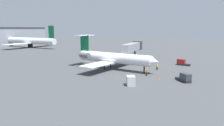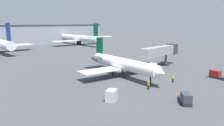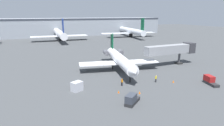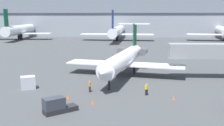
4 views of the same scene
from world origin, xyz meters
name	(u,v)px [view 3 (image 3 of 4)]	position (x,y,z in m)	size (l,w,h in m)	color
ground_plane	(108,72)	(0.00, 0.00, -0.05)	(400.00, 400.00, 0.10)	#424447
regional_jet	(119,59)	(3.37, 0.15, 3.30)	(22.56, 27.31, 9.47)	white
jet_bridge	(173,49)	(21.16, -0.93, 4.85)	(17.51, 3.27, 6.55)	gray
ground_crew_marshaller	(156,79)	(6.91, -12.38, 0.86)	(0.46, 0.47, 1.69)	black
ground_crew_loader	(122,82)	(-1.39, -11.41, 0.86)	(0.26, 0.40, 1.69)	black
baggage_tug_lead	(210,81)	(17.32, -18.29, 0.84)	(2.26, 4.21, 1.90)	#262628
baggage_tug_trailing	(132,100)	(-3.83, -20.28, 0.84)	(3.98, 3.61, 1.90)	#262628
cargo_container_uld	(77,86)	(-11.19, -10.41, 0.98)	(2.62, 2.37, 1.96)	silver
traffic_cone_near	(173,81)	(10.47, -14.22, 0.28)	(0.36, 0.36, 0.55)	orange
traffic_cone_mid	(140,92)	(-0.12, -16.83, 0.28)	(0.36, 0.36, 0.55)	orange
traffic_cone_far	(119,92)	(-3.82, -14.86, 0.28)	(0.36, 0.36, 0.55)	orange
terminal_building	(56,27)	(0.00, 101.03, 6.20)	(162.20, 22.87, 12.37)	#8C939E
parked_airliner_west_mid	(60,34)	(-2.14, 69.96, 4.22)	(32.47, 38.52, 13.25)	white
parked_airliner_centre	(131,31)	(45.65, 70.90, 4.09)	(34.09, 40.17, 13.00)	silver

